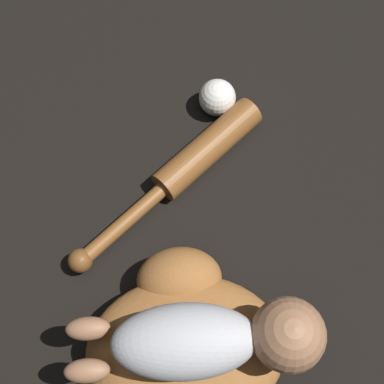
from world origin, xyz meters
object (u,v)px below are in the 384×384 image
object	(u,v)px
baseball_glove	(184,338)
baseball	(217,98)
baby_figure	(216,339)
baseball_bat	(188,165)

from	to	relation	value
baseball_glove	baseball	distance (m)	0.49
baseball_glove	baby_figure	distance (m)	0.12
baseball_glove	baseball_bat	xyz separation A→B (m)	(0.11, 0.32, -0.02)
baseball_glove	baby_figure	size ratio (longest dim) A/B	0.96
baseball_glove	baby_figure	xyz separation A→B (m)	(0.04, -0.03, 0.10)
baseball_glove	baseball_bat	size ratio (longest dim) A/B	0.85
baseball_bat	baseball_glove	bearing A→B (deg)	-108.81
baby_figure	baseball_bat	size ratio (longest dim) A/B	0.89
baseball_glove	baby_figure	bearing A→B (deg)	-37.78
baby_figure	baseball_glove	bearing A→B (deg)	142.22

